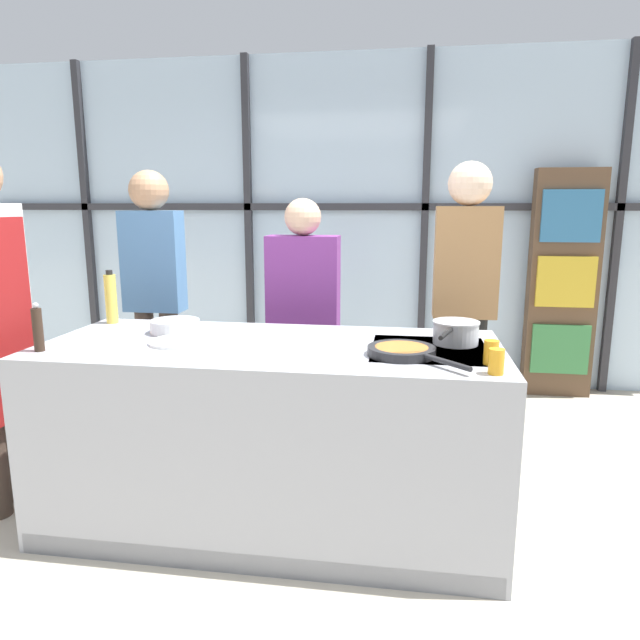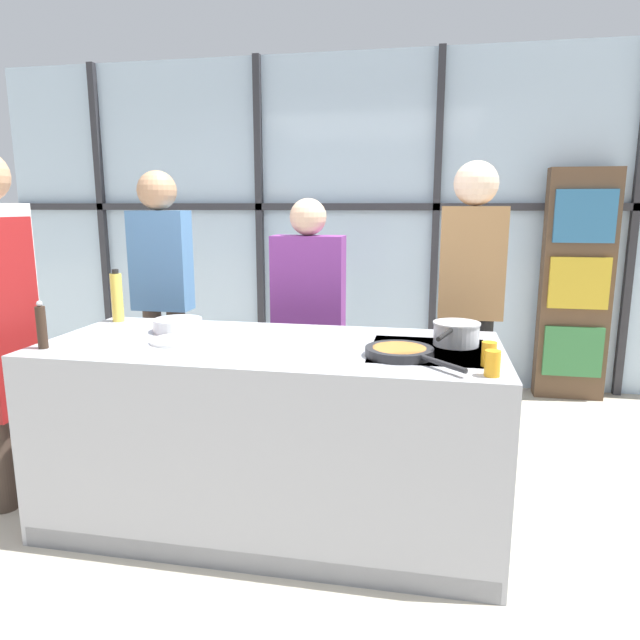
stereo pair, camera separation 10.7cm
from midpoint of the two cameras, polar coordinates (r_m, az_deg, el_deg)
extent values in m
plane|color=#BCB29E|center=(3.06, -3.64, -19.13)|extent=(18.00, 18.00, 0.00)
cube|color=silver|center=(5.05, 3.23, 9.65)|extent=(6.40, 0.04, 2.80)
cube|color=#2D2D33|center=(4.99, 3.17, 11.24)|extent=(6.40, 0.06, 0.06)
cube|color=#2D2D33|center=(5.78, -20.43, 9.19)|extent=(0.06, 0.06, 2.80)
cube|color=#2D2D33|center=(5.16, -5.45, 9.66)|extent=(0.06, 0.06, 2.80)
cube|color=#2D2D33|center=(4.95, 12.11, 9.39)|extent=(0.06, 0.06, 2.80)
cube|color=#2D2D33|center=(5.21, 29.43, 8.28)|extent=(0.06, 0.06, 2.80)
cube|color=brown|center=(5.01, 24.77, 3.09)|extent=(0.53, 0.16, 1.84)
cube|color=#3D8447|center=(5.01, 24.53, -2.90)|extent=(0.45, 0.03, 0.40)
cube|color=gold|center=(4.91, 25.06, 3.35)|extent=(0.45, 0.03, 0.40)
cube|color=teal|center=(4.88, 25.57, 9.35)|extent=(0.45, 0.03, 0.40)
cube|color=#A8AAB2|center=(2.86, -3.76, -11.23)|extent=(2.16, 0.91, 0.91)
cube|color=black|center=(2.63, 11.94, -3.12)|extent=(0.52, 0.52, 0.01)
cube|color=black|center=(2.68, -6.21, -22.85)|extent=(2.12, 0.03, 0.10)
cylinder|color=#38383D|center=(2.51, 9.13, -3.67)|extent=(0.13, 0.13, 0.01)
cylinder|color=#38383D|center=(2.51, 14.83, -3.88)|extent=(0.13, 0.13, 0.01)
cylinder|color=#38383D|center=(2.75, 9.30, -2.34)|extent=(0.13, 0.13, 0.01)
cylinder|color=#38383D|center=(2.76, 14.50, -2.53)|extent=(0.13, 0.13, 0.01)
cylinder|color=#47382D|center=(3.47, -26.90, -8.34)|extent=(0.13, 0.13, 0.91)
cube|color=maroon|center=(3.21, -27.32, 0.16)|extent=(0.02, 0.34, 1.00)
cylinder|color=#47382D|center=(3.92, -13.18, -5.37)|extent=(0.12, 0.12, 0.88)
cylinder|color=#47382D|center=(3.99, -15.40, -5.18)|extent=(0.12, 0.12, 0.88)
cube|color=#4C7AAD|center=(3.81, -14.86, 5.75)|extent=(0.37, 0.17, 0.64)
sphere|color=tan|center=(3.80, -15.21, 12.39)|extent=(0.25, 0.25, 0.25)
cylinder|color=black|center=(3.66, 1.24, -7.01)|extent=(0.14, 0.14, 0.80)
cylinder|color=black|center=(3.69, -1.81, -6.82)|extent=(0.14, 0.14, 0.80)
cube|color=#7A3384|center=(3.52, -0.30, 3.76)|extent=(0.44, 0.20, 0.57)
sphere|color=#D8AD8C|center=(3.49, -0.31, 10.27)|extent=(0.22, 0.22, 0.22)
cylinder|color=black|center=(3.61, 16.48, -6.86)|extent=(0.12, 0.12, 0.90)
cylinder|color=black|center=(3.60, 13.84, -6.79)|extent=(0.12, 0.12, 0.90)
cube|color=#A37547|center=(3.45, 15.83, 5.50)|extent=(0.37, 0.17, 0.65)
sphere|color=beige|center=(3.43, 16.24, 12.99)|extent=(0.25, 0.25, 0.25)
cylinder|color=#232326|center=(2.50, 9.14, -3.16)|extent=(0.30, 0.30, 0.04)
cylinder|color=#B26B2D|center=(2.50, 9.15, -2.82)|extent=(0.23, 0.23, 0.01)
cylinder|color=#232326|center=(2.31, 13.55, -4.30)|extent=(0.18, 0.19, 0.02)
cylinder|color=silver|center=(2.74, 14.56, -1.34)|extent=(0.21, 0.21, 0.11)
cylinder|color=silver|center=(2.73, 14.62, -0.30)|extent=(0.22, 0.22, 0.01)
cylinder|color=black|center=(2.54, 13.53, -1.46)|extent=(0.08, 0.19, 0.02)
cylinder|color=white|center=(2.80, -12.80, -2.00)|extent=(0.28, 0.28, 0.01)
cylinder|color=silver|center=(3.03, -13.06, -0.49)|extent=(0.25, 0.25, 0.07)
cylinder|color=#4C4C51|center=(3.02, -13.08, 0.01)|extent=(0.20, 0.20, 0.01)
cylinder|color=#E0CC4C|center=(3.36, -18.79, 2.13)|extent=(0.06, 0.06, 0.27)
cylinder|color=black|center=(3.34, -18.95, 4.62)|extent=(0.04, 0.04, 0.02)
cylinder|color=#332319|center=(2.85, -25.12, -0.69)|extent=(0.04, 0.04, 0.19)
sphere|color=#B2B2B7|center=(2.84, -25.31, 1.49)|extent=(0.03, 0.03, 0.03)
cylinder|color=orange|center=(2.29, 18.14, -4.15)|extent=(0.06, 0.06, 0.10)
cylinder|color=orange|center=(2.43, 17.75, -3.27)|extent=(0.06, 0.06, 0.10)
camera|label=1|loc=(0.05, -88.88, 0.23)|focal=32.00mm
camera|label=2|loc=(0.05, 91.12, -0.23)|focal=32.00mm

